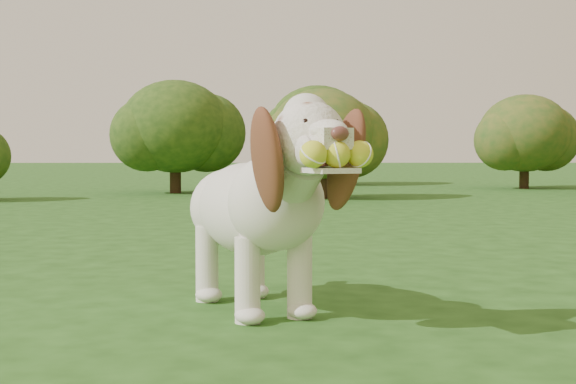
{
  "coord_description": "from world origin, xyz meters",
  "views": [
    {
      "loc": [
        0.35,
        -3.37,
        0.68
      ],
      "look_at": [
        0.42,
        -0.3,
        0.52
      ],
      "focal_mm": 50.0,
      "sensor_mm": 36.0,
      "label": 1
    }
  ],
  "objects": [
    {
      "name": "dog",
      "position": [
        0.31,
        -0.05,
        0.47
      ],
      "size": [
        0.82,
        1.32,
        0.89
      ],
      "rotation": [
        0.0,
        0.0,
        0.4
      ],
      "color": "silver",
      "rests_on": "ground"
    },
    {
      "name": "ground",
      "position": [
        0.0,
        0.0,
        0.0
      ],
      "size": [
        80.0,
        80.0,
        0.0
      ],
      "primitive_type": "plane",
      "color": "#1D4313",
      "rests_on": "ground"
    },
    {
      "name": "shrub_f",
      "position": [
        4.85,
        10.72,
        0.98
      ],
      "size": [
        1.61,
        1.61,
        1.67
      ],
      "color": "#382314",
      "rests_on": "ground"
    },
    {
      "name": "shrub_b",
      "position": [
        -1.16,
        9.38,
        1.05
      ],
      "size": [
        1.73,
        1.73,
        1.79
      ],
      "color": "#382314",
      "rests_on": "ground"
    },
    {
      "name": "shrub_i",
      "position": [
        1.27,
        12.3,
        1.14
      ],
      "size": [
        1.88,
        1.88,
        1.95
      ],
      "color": "#382314",
      "rests_on": "ground"
    },
    {
      "name": "shrub_c",
      "position": [
        1.08,
        7.87,
        0.91
      ],
      "size": [
        1.49,
        1.49,
        1.54
      ],
      "color": "#382314",
      "rests_on": "ground"
    }
  ]
}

